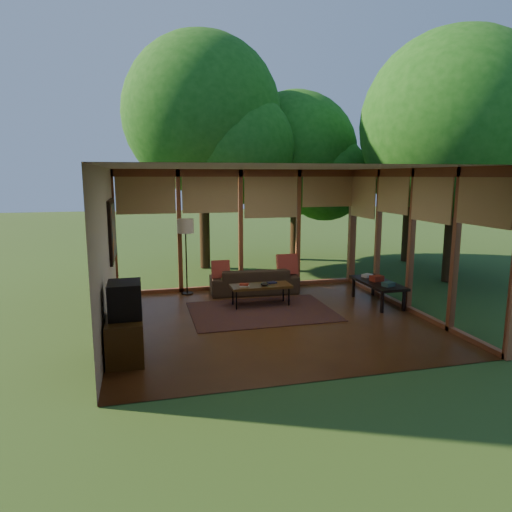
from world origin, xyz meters
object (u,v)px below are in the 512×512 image
object	(u,v)px
floor_lamp	(186,230)
side_console	(378,284)
coffee_table	(261,287)
sofa	(254,280)
media_cabinet	(125,337)
television	(125,300)

from	to	relation	value
floor_lamp	side_console	size ratio (longest dim) A/B	1.18
coffee_table	side_console	xyz separation A→B (m)	(2.33, -0.42, 0.02)
coffee_table	side_console	size ratio (longest dim) A/B	0.86
floor_lamp	side_console	world-z (taller)	floor_lamp
sofa	side_console	bearing A→B (deg)	150.59
media_cabinet	television	size ratio (longest dim) A/B	1.82
television	floor_lamp	distance (m)	3.59
media_cabinet	television	world-z (taller)	television
sofa	television	size ratio (longest dim) A/B	3.47
sofa	floor_lamp	bearing A→B (deg)	-6.28
media_cabinet	side_console	xyz separation A→B (m)	(4.87, 1.64, 0.11)
floor_lamp	side_console	xyz separation A→B (m)	(3.66, -1.71, -1.00)
coffee_table	floor_lamp	bearing A→B (deg)	136.08
media_cabinet	coffee_table	xyz separation A→B (m)	(2.54, 2.06, 0.09)
television	coffee_table	size ratio (longest dim) A/B	0.46
sofa	coffee_table	xyz separation A→B (m)	(-0.11, -1.03, 0.11)
side_console	television	bearing A→B (deg)	-161.32
sofa	media_cabinet	distance (m)	4.07
television	side_console	distance (m)	5.14
sofa	coffee_table	size ratio (longest dim) A/B	1.59
media_cabinet	coffee_table	bearing A→B (deg)	39.14
media_cabinet	television	xyz separation A→B (m)	(0.02, 0.00, 0.55)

